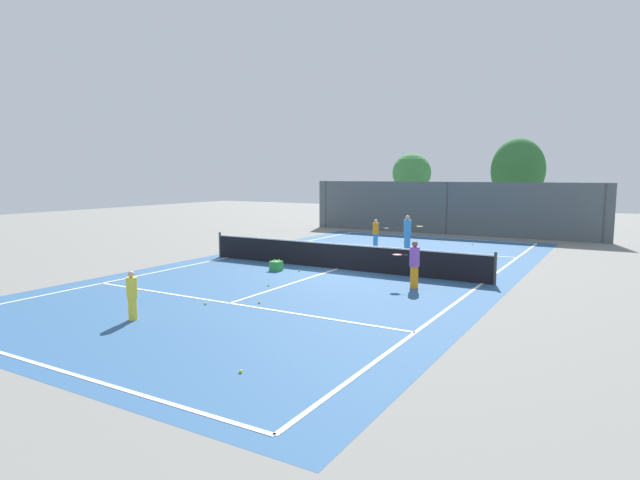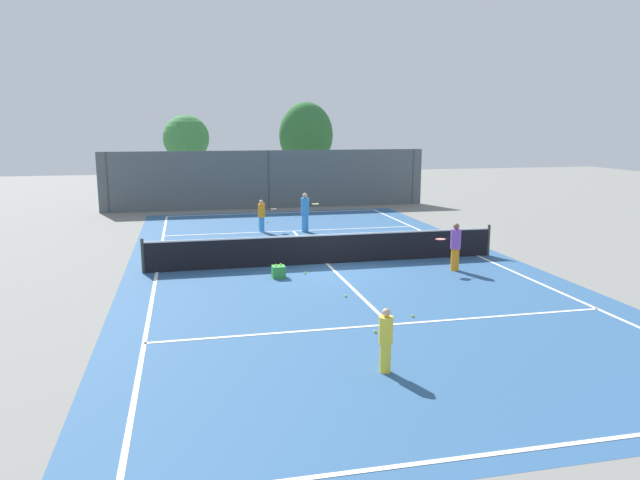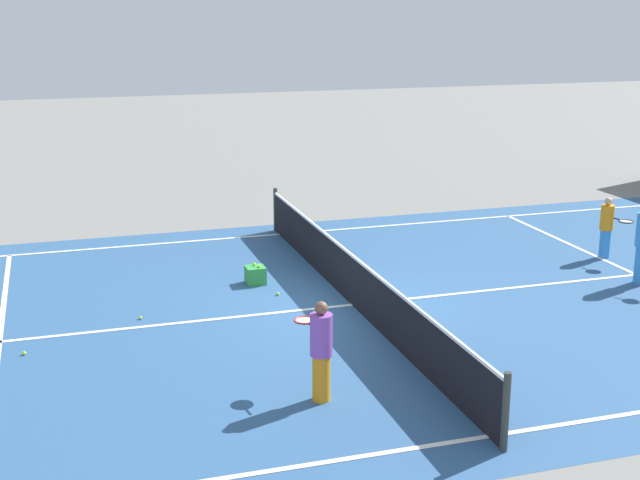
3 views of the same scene
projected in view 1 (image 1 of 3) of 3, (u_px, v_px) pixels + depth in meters
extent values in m
plane|color=slate|center=(338.00, 269.00, 20.38)|extent=(80.00, 80.00, 0.00)
cube|color=#2D5684|center=(338.00, 269.00, 20.38)|extent=(13.00, 25.00, 0.00)
cube|color=white|center=(227.00, 258.00, 23.13)|extent=(0.10, 24.00, 0.01)
cube|color=white|center=(482.00, 283.00, 17.62)|extent=(0.10, 24.00, 0.01)
cube|color=white|center=(39.00, 364.00, 10.09)|extent=(11.00, 0.10, 0.01)
cube|color=white|center=(436.00, 237.00, 30.66)|extent=(11.00, 0.10, 0.01)
cube|color=white|center=(230.00, 303.00, 14.89)|extent=(11.00, 0.10, 0.01)
cube|color=white|center=(400.00, 249.00, 25.86)|extent=(11.00, 0.10, 0.01)
cube|color=white|center=(338.00, 269.00, 20.38)|extent=(0.10, 12.80, 0.01)
cylinder|color=#333833|center=(220.00, 245.00, 23.27)|extent=(0.10, 0.10, 1.10)
cylinder|color=#333833|center=(495.00, 268.00, 17.35)|extent=(0.10, 0.10, 1.10)
cube|color=black|center=(338.00, 257.00, 20.32)|extent=(11.80, 0.03, 0.95)
cube|color=white|center=(338.00, 244.00, 20.26)|extent=(11.80, 0.04, 0.05)
cube|color=#515B60|center=(447.00, 208.00, 32.17)|extent=(18.00, 0.06, 3.20)
cylinder|color=#3F4447|center=(326.00, 204.00, 36.43)|extent=(0.12, 0.12, 3.20)
cylinder|color=#3F4447|center=(447.00, 208.00, 32.17)|extent=(0.12, 0.12, 3.20)
cylinder|color=#3F4447|center=(604.00, 213.00, 27.92)|extent=(0.12, 0.12, 3.20)
cylinder|color=brown|center=(516.00, 212.00, 34.98)|extent=(0.43, 0.43, 2.38)
ellipsoid|color=#2D6B33|center=(518.00, 170.00, 34.64)|extent=(3.46, 2.83, 4.15)
cylinder|color=brown|center=(411.00, 206.00, 39.07)|extent=(0.46, 0.46, 2.70)
sphere|color=#3D8442|center=(412.00, 173.00, 38.77)|extent=(2.84, 2.84, 2.84)
cylinder|color=#388CD8|center=(376.00, 240.00, 26.61)|extent=(0.24, 0.24, 0.65)
cylinder|color=orange|center=(376.00, 228.00, 26.53)|extent=(0.30, 0.30, 0.57)
sphere|color=tan|center=(376.00, 221.00, 26.49)|extent=(0.18, 0.18, 0.18)
cylinder|color=black|center=(382.00, 228.00, 26.43)|extent=(0.20, 0.07, 0.03)
torus|color=black|center=(386.00, 228.00, 26.35)|extent=(0.39, 0.39, 0.03)
cylinder|color=silver|center=(386.00, 228.00, 26.35)|extent=(0.32, 0.32, 0.00)
cylinder|color=orange|center=(414.00, 277.00, 16.89)|extent=(0.26, 0.26, 0.71)
cylinder|color=purple|center=(415.00, 257.00, 16.81)|extent=(0.33, 0.33, 0.62)
sphere|color=brown|center=(415.00, 244.00, 16.76)|extent=(0.19, 0.19, 0.19)
cylinder|color=black|center=(405.00, 255.00, 16.92)|extent=(0.20, 0.06, 0.03)
torus|color=red|center=(397.00, 255.00, 17.02)|extent=(0.38, 0.38, 0.03)
cylinder|color=silver|center=(397.00, 255.00, 17.02)|extent=(0.31, 0.31, 0.00)
cylinder|color=#388CD8|center=(407.00, 242.00, 25.33)|extent=(0.29, 0.29, 0.79)
cylinder|color=#388CD8|center=(407.00, 227.00, 25.24)|extent=(0.36, 0.36, 0.69)
sphere|color=tan|center=(408.00, 218.00, 25.18)|extent=(0.21, 0.21, 0.21)
cylinder|color=black|center=(414.00, 226.00, 25.22)|extent=(0.19, 0.12, 0.03)
torus|color=yellow|center=(420.00, 226.00, 25.22)|extent=(0.45, 0.45, 0.03)
cylinder|color=silver|center=(420.00, 226.00, 25.22)|extent=(0.38, 0.38, 0.00)
cylinder|color=yellow|center=(133.00, 309.00, 13.18)|extent=(0.21, 0.21, 0.58)
cylinder|color=yellow|center=(132.00, 287.00, 13.11)|extent=(0.27, 0.27, 0.51)
sphere|color=tan|center=(131.00, 274.00, 13.07)|extent=(0.16, 0.16, 0.16)
cube|color=green|center=(276.00, 266.00, 20.02)|extent=(0.39, 0.39, 0.36)
sphere|color=#CCE533|center=(274.00, 260.00, 20.03)|extent=(0.07, 0.07, 0.07)
sphere|color=#CCE533|center=(279.00, 260.00, 20.00)|extent=(0.07, 0.07, 0.07)
sphere|color=#CCE533|center=(404.00, 242.00, 28.40)|extent=(0.07, 0.07, 0.07)
sphere|color=#CCE533|center=(299.00, 271.00, 19.81)|extent=(0.07, 0.07, 0.07)
sphere|color=#CCE533|center=(259.00, 302.00, 14.89)|extent=(0.07, 0.07, 0.07)
sphere|color=#CCE533|center=(205.00, 303.00, 14.76)|extent=(0.07, 0.07, 0.07)
sphere|color=#CCE533|center=(442.00, 241.00, 28.86)|extent=(0.07, 0.07, 0.07)
sphere|color=#CCE533|center=(241.00, 371.00, 9.66)|extent=(0.07, 0.07, 0.07)
sphere|color=#CCE533|center=(268.00, 285.00, 17.18)|extent=(0.07, 0.07, 0.07)
sphere|color=#CCE533|center=(473.00, 244.00, 27.46)|extent=(0.07, 0.07, 0.07)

